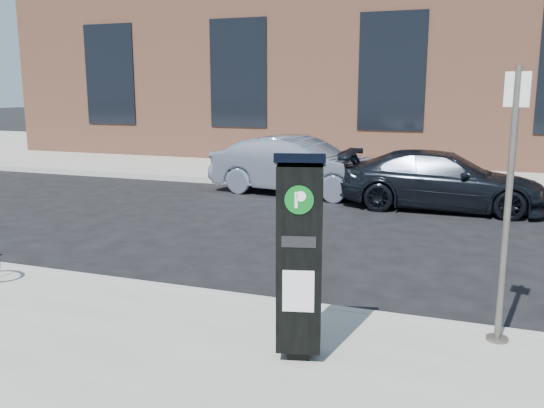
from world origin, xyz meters
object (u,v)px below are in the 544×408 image
at_px(car_silver, 297,166).
at_px(car_dark, 442,180).
at_px(sign_pole, 508,210).
at_px(parking_kiosk, 300,255).

bearing_deg(car_silver, car_dark, -93.46).
relative_size(car_silver, car_dark, 1.00).
bearing_deg(sign_pole, car_silver, 142.61).
height_order(parking_kiosk, car_silver, parking_kiosk).
xyz_separation_m(parking_kiosk, car_dark, (0.67, 7.88, -0.48)).
xyz_separation_m(parking_kiosk, sign_pole, (1.67, 0.96, 0.32)).
bearing_deg(sign_pole, car_dark, 120.75).
bearing_deg(car_dark, parking_kiosk, 174.63).
relative_size(parking_kiosk, car_silver, 0.44).
distance_m(parking_kiosk, car_silver, 8.95).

